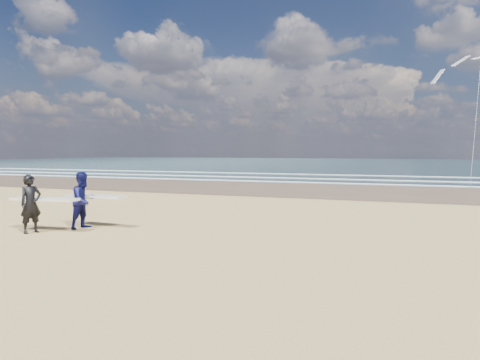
% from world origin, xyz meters
% --- Properties ---
extents(ocean, '(220.00, 100.00, 0.02)m').
position_xyz_m(ocean, '(20.00, 72.00, 0.01)').
color(ocean, '#172C33').
rests_on(ocean, ground).
extents(surfer_near, '(2.24, 1.11, 1.81)m').
position_xyz_m(surfer_near, '(-1.31, -0.05, 0.92)').
color(surfer_near, black).
rests_on(surfer_near, ground).
extents(surfer_far, '(2.22, 1.15, 1.85)m').
position_xyz_m(surfer_far, '(-0.35, 1.14, 0.93)').
color(surfer_far, '#0B0D3F').
rests_on(surfer_far, ground).
extents(kite_1, '(6.36, 4.80, 10.75)m').
position_xyz_m(kite_1, '(14.60, 25.22, 6.15)').
color(kite_1, slate).
rests_on(kite_1, ground).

